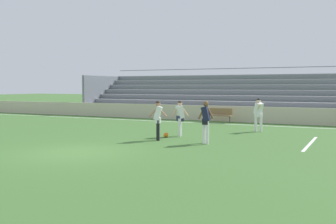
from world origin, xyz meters
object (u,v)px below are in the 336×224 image
player_white_wide_right (158,117)px  player_white_overlapping (180,115)px  player_dark_challenging (206,118)px  soccer_ball (166,135)px  bleacher_stand (259,95)px  bench_far_left (218,114)px  player_white_on_ball (258,112)px

player_white_wide_right → player_white_overlapping: (0.28, 1.62, -0.03)m
player_dark_challenging → soccer_ball: size_ratio=7.68×
bleacher_stand → player_white_wide_right: (-1.03, -13.47, -0.67)m
bench_far_left → soccer_ball: bench_far_left is taller
bench_far_left → player_white_wide_right: size_ratio=1.09×
player_white_overlapping → player_white_on_ball: bearing=50.7°
player_white_overlapping → player_dark_challenging: bearing=-41.6°
player_white_wide_right → player_white_overlapping: size_ratio=1.03×
bench_far_left → player_white_wide_right: player_white_wide_right is taller
bleacher_stand → player_dark_challenging: size_ratio=15.95×
player_white_wide_right → player_white_on_ball: size_ratio=0.99×
bench_far_left → soccer_ball: size_ratio=8.18×
bleacher_stand → bench_far_left: size_ratio=14.97×
player_white_wide_right → player_dark_challenging: size_ratio=0.98×
bleacher_stand → player_white_wide_right: bearing=-94.4°
bleacher_stand → player_white_wide_right: 13.52m
player_white_overlapping → player_white_on_ball: (2.75, 3.36, 0.04)m
player_white_on_ball → soccer_ball: (-3.15, -3.98, -0.88)m
player_white_on_ball → soccer_ball: bearing=-128.3°
player_white_on_ball → player_white_overlapping: bearing=-129.3°
bleacher_stand → bench_far_left: bearing=-106.9°
player_dark_challenging → bench_far_left: bearing=106.0°
bleacher_stand → player_white_overlapping: bleacher_stand is taller
player_white_overlapping → player_white_wide_right: bearing=-99.8°
bench_far_left → player_white_on_ball: (3.42, -3.82, 0.45)m
bench_far_left → player_dark_challenging: 9.20m
player_white_on_ball → bleacher_stand: bearing=103.2°
player_white_wide_right → player_white_overlapping: bearing=80.2°
player_dark_challenging → player_white_on_ball: 5.09m
player_white_overlapping → player_dark_challenging: (1.86, -1.65, 0.06)m
bleacher_stand → player_dark_challenging: (1.11, -13.50, -0.64)m
bench_far_left → player_dark_challenging: (2.53, -8.83, 0.46)m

